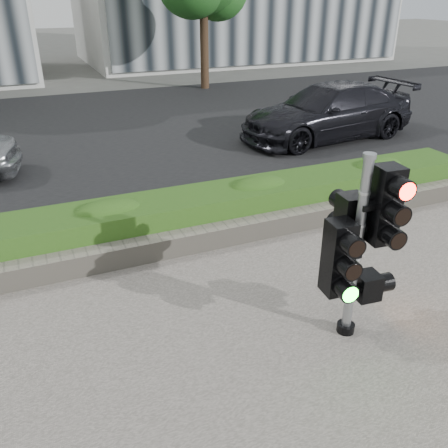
% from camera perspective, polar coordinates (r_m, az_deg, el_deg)
% --- Properties ---
extents(ground, '(120.00, 120.00, 0.00)m').
position_cam_1_polar(ground, '(6.33, 2.40, -10.99)').
color(ground, '#51514C').
rests_on(ground, ground).
extents(road, '(60.00, 13.00, 0.02)m').
position_cam_1_polar(road, '(15.19, -14.38, 10.76)').
color(road, black).
rests_on(road, ground).
extents(curb, '(60.00, 0.25, 0.12)m').
position_cam_1_polar(curb, '(8.84, -6.43, 0.76)').
color(curb, gray).
rests_on(curb, ground).
extents(stone_wall, '(12.00, 0.32, 0.34)m').
position_cam_1_polar(stone_wall, '(7.71, -3.67, -1.94)').
color(stone_wall, gray).
rests_on(stone_wall, sidewalk).
extents(hedge, '(12.00, 1.00, 0.68)m').
position_cam_1_polar(hedge, '(8.18, -5.27, 1.08)').
color(hedge, '#5C972E').
rests_on(hedge, sidewalk).
extents(traffic_signal, '(0.81, 0.61, 2.29)m').
position_cam_1_polar(traffic_signal, '(5.58, 15.88, -1.79)').
color(traffic_signal, black).
rests_on(traffic_signal, sidewalk).
extents(car_dark, '(5.37, 2.54, 1.51)m').
position_cam_1_polar(car_dark, '(14.10, 12.38, 13.05)').
color(car_dark, black).
rests_on(car_dark, road).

